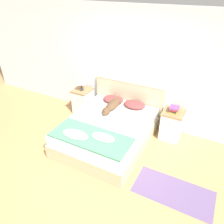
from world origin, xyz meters
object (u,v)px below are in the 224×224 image
object	(u,v)px
dog	(112,105)
book_stack	(174,109)
bed	(108,132)
nightstand_right	(172,125)
nightstand_left	(83,101)
pillow_left	(113,99)
table_lamp	(81,81)
pillow_right	(135,105)

from	to	relation	value
dog	book_stack	world-z (taller)	book_stack
bed	nightstand_right	size ratio (longest dim) A/B	3.09
nightstand_left	pillow_left	distance (m)	0.89
nightstand_left	nightstand_right	world-z (taller)	same
book_stack	table_lamp	distance (m)	2.24
pillow_left	dog	xyz separation A→B (m)	(0.13, -0.29, 0.02)
nightstand_left	book_stack	xyz separation A→B (m)	(2.23, -0.00, 0.37)
pillow_right	dog	distance (m)	0.50
pillow_right	table_lamp	xyz separation A→B (m)	(-1.38, -0.02, 0.29)
bed	dog	xyz separation A→B (m)	(-0.13, 0.47, 0.35)
pillow_right	book_stack	xyz separation A→B (m)	(0.85, 0.01, 0.11)
pillow_left	dog	bearing A→B (deg)	-66.10
pillow_left	nightstand_right	bearing A→B (deg)	0.29
pillow_right	book_stack	bearing A→B (deg)	0.46
table_lamp	bed	bearing A→B (deg)	-33.62
bed	dog	size ratio (longest dim) A/B	2.37
bed	book_stack	xyz separation A→B (m)	(1.12, 0.77, 0.44)
book_stack	dog	bearing A→B (deg)	-166.54
pillow_right	dog	xyz separation A→B (m)	(-0.40, -0.29, 0.02)
book_stack	bed	bearing A→B (deg)	-145.58
pillow_right	book_stack	world-z (taller)	book_stack
pillow_right	table_lamp	bearing A→B (deg)	-179.36
nightstand_right	book_stack	distance (m)	0.37
nightstand_left	dog	world-z (taller)	dog
bed	nightstand_right	distance (m)	1.36
bed	pillow_right	distance (m)	0.87
pillow_left	book_stack	distance (m)	1.39
dog	table_lamp	xyz separation A→B (m)	(-0.98, 0.28, 0.26)
bed	pillow_left	bearing A→B (deg)	109.21
bed	pillow_left	world-z (taller)	pillow_left
pillow_left	pillow_right	xyz separation A→B (m)	(0.53, 0.00, 0.00)
nightstand_right	pillow_right	distance (m)	0.89
pillow_left	pillow_right	distance (m)	0.53
pillow_left	pillow_right	size ratio (longest dim) A/B	1.00
nightstand_left	nightstand_right	bearing A→B (deg)	0.00
bed	dog	world-z (taller)	dog
nightstand_right	book_stack	xyz separation A→B (m)	(-0.00, -0.00, 0.37)
nightstand_left	table_lamp	size ratio (longest dim) A/B	2.09
book_stack	pillow_left	bearing A→B (deg)	-179.72
book_stack	pillow_right	bearing A→B (deg)	-179.54
table_lamp	dog	bearing A→B (deg)	-15.76
table_lamp	pillow_left	bearing A→B (deg)	1.03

